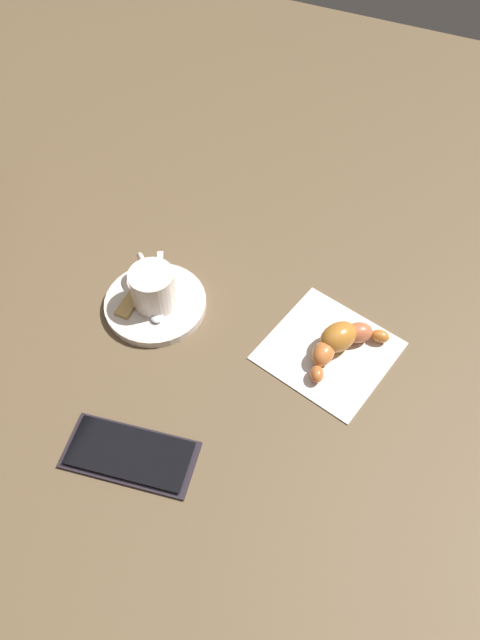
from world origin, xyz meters
TOP-DOWN VIEW (x-y plane):
  - ground_plane at (0.00, 0.00)m, footprint 1.80×1.80m
  - saucer at (0.12, -0.00)m, footprint 0.14×0.14m
  - espresso_cup at (0.12, -0.00)m, footprint 0.08×0.07m
  - teaspoon at (0.12, -0.00)m, footprint 0.07×0.12m
  - sugar_packet at (0.15, 0.01)m, footprint 0.02×0.07m
  - napkin at (-0.12, -0.03)m, footprint 0.19×0.19m
  - croissant at (-0.14, -0.04)m, footprint 0.09×0.12m
  - cell_phone at (0.04, 0.21)m, footprint 0.16×0.10m

SIDE VIEW (x-z plane):
  - ground_plane at x=0.00m, z-range 0.00..0.00m
  - napkin at x=-0.12m, z-range 0.00..0.00m
  - cell_phone at x=0.04m, z-range 0.00..0.01m
  - saucer at x=0.12m, z-range 0.00..0.01m
  - teaspoon at x=0.12m, z-range 0.01..0.02m
  - sugar_packet at x=0.15m, z-range 0.01..0.02m
  - croissant at x=-0.14m, z-range 0.00..0.04m
  - espresso_cup at x=0.12m, z-range 0.01..0.07m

